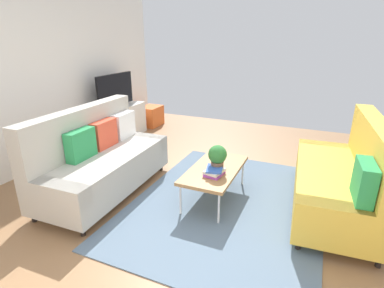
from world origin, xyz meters
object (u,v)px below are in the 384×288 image
Objects in this scene: tv at (115,91)px; vase_0 at (93,109)px; coffee_table at (215,170)px; bottle_0 at (104,108)px; tv_console at (117,123)px; table_book_0 at (214,174)px; couch_beige at (101,159)px; couch_green at (342,178)px; storage_trunk at (151,116)px; potted_plant at (217,157)px.

vase_0 is (-0.58, 0.07, -0.21)m from tv.
coffee_table is 2.73m from bottle_0.
table_book_0 is at bearing -121.80° from tv_console.
couch_beige is 0.99× the size of couch_green.
couch_beige is 1.93× the size of tv.
couch_beige is 1.38× the size of tv_console.
storage_trunk is (1.10, -0.08, -0.73)m from tv.
couch_green is at bearing 101.62° from couch_beige.
coffee_table is at bearing 17.92° from table_book_0.
tv reaches higher than tv_console.
tv_console is (1.82, 1.12, -0.13)m from couch_beige.
couch_beige is 2.92m from couch_green.
tv_console is at bearing 69.90° from couch_green.
tv_console is 0.72m from vase_0.
coffee_table is 0.24m from potted_plant.
vase_0 reaches higher than coffee_table.
bottle_0 is (1.12, 2.56, 0.11)m from potted_plant.
storage_trunk is at bearing -2.29° from bottle_0.
couch_beige is at bearing -148.43° from tv_console.
table_book_0 reaches higher than storage_trunk.
tv_console is 2.69× the size of storage_trunk.
couch_green is 4.06m from vase_0.
tv_console is at bearing 90.00° from tv.
bottle_0 is (-1.50, 0.06, 0.50)m from storage_trunk.
couch_green is 3.76× the size of storage_trunk.
storage_trunk is (2.24, 3.86, -0.22)m from couch_green.
couch_beige is 8.03× the size of table_book_0.
couch_beige is 1.52m from potted_plant.
couch_green is at bearing -70.83° from table_book_0.
coffee_table is 5.55× the size of vase_0.
vase_0 is at bearing 68.71° from table_book_0.
coffee_table is 0.79× the size of tv_console.
tv_console is 8.40× the size of bottle_0.
coffee_table is 2.92m from tv_console.
bottle_0 is at bearing 66.37° from potted_plant.
storage_trunk is 1.58m from bottle_0.
couch_beige is 5.78× the size of potted_plant.
bottle_0 is (-0.40, -0.02, -0.23)m from tv.
couch_beige and couch_green have the same top height.
coffee_table is 2.95m from tv.
vase_0 is at bearing 153.56° from bottle_0.
couch_green is at bearing -106.11° from tv.
coffee_table is at bearing -119.57° from tv.
table_book_0 is at bearing -137.33° from storage_trunk.
couch_green is at bearing -106.04° from tv_console.
coffee_table is 4.58× the size of table_book_0.
tv is 0.46m from bottle_0.
tv is 5.05× the size of vase_0.
tv_console reaches higher than storage_trunk.
storage_trunk is 2.17× the size of table_book_0.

